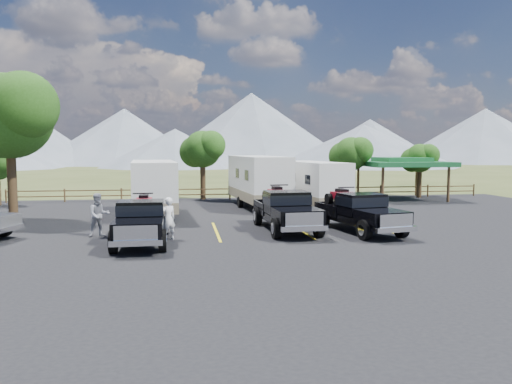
{
  "coord_description": "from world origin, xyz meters",
  "views": [
    {
      "loc": [
        -3.51,
        -19.03,
        3.9
      ],
      "look_at": [
        0.32,
        7.03,
        1.6
      ],
      "focal_mm": 35.0,
      "sensor_mm": 36.0,
      "label": 1
    }
  ],
  "objects": [
    {
      "name": "tree_north",
      "position": [
        -2.03,
        19.02,
        3.83
      ],
      "size": [
        3.46,
        3.24,
        5.25
      ],
      "color": "#312213",
      "rests_on": "ground"
    },
    {
      "name": "tree_ne_b",
      "position": [
        14.98,
        18.01,
        3.13
      ],
      "size": [
        2.77,
        2.59,
        4.27
      ],
      "color": "#312213",
      "rests_on": "ground"
    },
    {
      "name": "tree_big_nw",
      "position": [
        -12.55,
        9.03,
        5.6
      ],
      "size": [
        5.54,
        5.18,
        7.84
      ],
      "color": "#312213",
      "rests_on": "ground"
    },
    {
      "name": "rig_center",
      "position": [
        1.26,
        3.9,
        1.05
      ],
      "size": [
        2.45,
        6.35,
        2.09
      ],
      "rotation": [
        0.0,
        0.0,
        0.05
      ],
      "color": "black",
      "rests_on": "asphalt_lot"
    },
    {
      "name": "trailer_right",
      "position": [
        4.71,
        11.67,
        1.62
      ],
      "size": [
        3.16,
        8.74,
        3.02
      ],
      "rotation": [
        0.0,
        0.0,
        0.13
      ],
      "color": "white",
      "rests_on": "asphalt_lot"
    },
    {
      "name": "person_a",
      "position": [
        -4.15,
        2.2,
        0.95
      ],
      "size": [
        0.79,
        0.7,
        1.81
      ],
      "primitive_type": "imported",
      "rotation": [
        0.0,
        0.0,
        3.65
      ],
      "color": "white",
      "rests_on": "asphalt_lot"
    },
    {
      "name": "asphalt_lot",
      "position": [
        0.0,
        3.0,
        0.02
      ],
      "size": [
        44.0,
        34.0,
        0.04
      ],
      "primitive_type": "cube",
      "color": "black",
      "rests_on": "ground"
    },
    {
      "name": "rail_fence",
      "position": [
        2.0,
        18.5,
        0.61
      ],
      "size": [
        36.12,
        0.12,
        1.0
      ],
      "color": "brown",
      "rests_on": "ground"
    },
    {
      "name": "mountain_range",
      "position": [
        -7.63,
        105.98,
        7.87
      ],
      "size": [
        209.0,
        71.0,
        20.0
      ],
      "color": "slate",
      "rests_on": "ground"
    },
    {
      "name": "pavilion",
      "position": [
        13.0,
        17.0,
        2.79
      ],
      "size": [
        6.2,
        6.2,
        3.22
      ],
      "color": "brown",
      "rests_on": "ground"
    },
    {
      "name": "ground",
      "position": [
        0.0,
        0.0,
        0.0
      ],
      "size": [
        320.0,
        320.0,
        0.0
      ],
      "primitive_type": "plane",
      "color": "#3B4A1F",
      "rests_on": "ground"
    },
    {
      "name": "trailer_left",
      "position": [
        -5.18,
        9.86,
        1.69
      ],
      "size": [
        2.9,
        9.1,
        3.15
      ],
      "rotation": [
        0.0,
        0.0,
        0.08
      ],
      "color": "white",
      "rests_on": "asphalt_lot"
    },
    {
      "name": "person_b",
      "position": [
        -7.18,
        3.43,
        1.0
      ],
      "size": [
        1.12,
        1.0,
        1.91
      ],
      "primitive_type": "imported",
      "rotation": [
        0.0,
        0.0,
        0.35
      ],
      "color": "gray",
      "rests_on": "asphalt_lot"
    },
    {
      "name": "stall_lines",
      "position": [
        0.0,
        4.0,
        0.04
      ],
      "size": [
        12.12,
        5.5,
        0.01
      ],
      "color": "yellow",
      "rests_on": "asphalt_lot"
    },
    {
      "name": "tree_ne_a",
      "position": [
        8.97,
        17.01,
        3.48
      ],
      "size": [
        3.11,
        2.92,
        4.76
      ],
      "color": "#312213",
      "rests_on": "ground"
    },
    {
      "name": "rig_right",
      "position": [
        4.57,
        3.07,
        1.0
      ],
      "size": [
        2.96,
        6.24,
        2.0
      ],
      "rotation": [
        0.0,
        0.0,
        0.18
      ],
      "color": "black",
      "rests_on": "asphalt_lot"
    },
    {
      "name": "rig_left",
      "position": [
        -5.21,
        1.68,
        0.99
      ],
      "size": [
        2.13,
        5.9,
        1.96
      ],
      "rotation": [
        0.0,
        0.0,
        0.01
      ],
      "color": "black",
      "rests_on": "asphalt_lot"
    },
    {
      "name": "trailer_center",
      "position": [
        1.37,
        13.07,
        1.8
      ],
      "size": [
        3.27,
        9.72,
        3.36
      ],
      "rotation": [
        0.0,
        0.0,
        0.1
      ],
      "color": "white",
      "rests_on": "asphalt_lot"
    }
  ]
}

